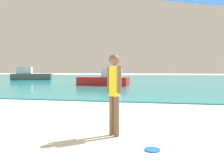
# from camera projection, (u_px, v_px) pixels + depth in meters

# --- Properties ---
(water) EXTENTS (160.00, 60.00, 0.06)m
(water) POSITION_uv_depth(u_px,v_px,m) (149.00, 78.00, 39.17)
(water) COLOR teal
(water) RESTS_ON ground
(person_standing) EXTENTS (0.34, 0.27, 1.74)m
(person_standing) POSITION_uv_depth(u_px,v_px,m) (114.00, 90.00, 4.77)
(person_standing) COLOR brown
(person_standing) RESTS_ON ground
(frisbee) EXTENTS (0.28, 0.28, 0.03)m
(frisbee) POSITION_uv_depth(u_px,v_px,m) (152.00, 150.00, 3.94)
(frisbee) COLOR blue
(frisbee) RESTS_ON ground
(boat_near) EXTENTS (4.70, 1.90, 1.56)m
(boat_near) POSITION_uv_depth(u_px,v_px,m) (105.00, 79.00, 20.18)
(boat_near) COLOR red
(boat_near) RESTS_ON water
(boat_far) EXTENTS (5.69, 3.32, 1.84)m
(boat_far) POSITION_uv_depth(u_px,v_px,m) (30.00, 75.00, 32.00)
(boat_far) COLOR #4C4C51
(boat_far) RESTS_ON water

